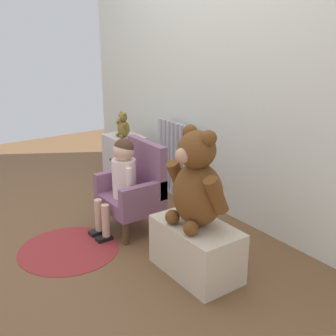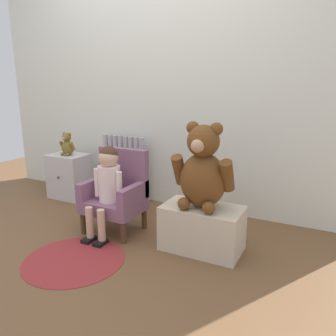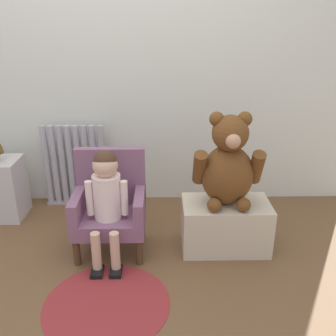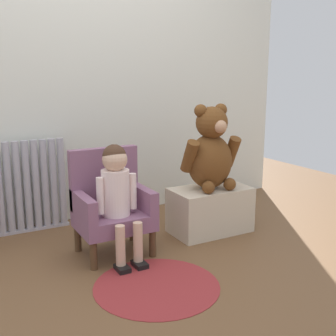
{
  "view_description": "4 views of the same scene",
  "coord_description": "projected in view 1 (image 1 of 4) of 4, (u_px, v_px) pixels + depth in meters",
  "views": [
    {
      "loc": [
        2.51,
        -0.98,
        1.44
      ],
      "look_at": [
        0.4,
        0.5,
        0.57
      ],
      "focal_mm": 45.0,
      "sensor_mm": 36.0,
      "label": 1
    },
    {
      "loc": [
        1.52,
        -1.56,
        1.14
      ],
      "look_at": [
        0.46,
        0.5,
        0.56
      ],
      "focal_mm": 35.0,
      "sensor_mm": 36.0,
      "label": 2
    },
    {
      "loc": [
        0.35,
        -1.66,
        1.41
      ],
      "look_at": [
        0.39,
        0.46,
        0.56
      ],
      "focal_mm": 40.0,
      "sensor_mm": 36.0,
      "label": 3
    },
    {
      "loc": [
        -0.88,
        -1.91,
        1.1
      ],
      "look_at": [
        0.44,
        0.48,
        0.5
      ],
      "focal_mm": 45.0,
      "sensor_mm": 36.0,
      "label": 4
    }
  ],
  "objects": [
    {
      "name": "child_armchair",
      "position": [
        135.0,
        189.0,
        3.08
      ],
      "size": [
        0.44,
        0.36,
        0.65
      ],
      "color": "#825571",
      "rests_on": "ground_plane"
    },
    {
      "name": "floor_rug",
      "position": [
        69.0,
        249.0,
        2.85
      ],
      "size": [
        0.68,
        0.68,
        0.01
      ],
      "primitive_type": "cylinder",
      "color": "maroon",
      "rests_on": "ground_plane"
    },
    {
      "name": "large_teddy_bear",
      "position": [
        197.0,
        184.0,
        2.42
      ],
      "size": [
        0.43,
        0.3,
        0.59
      ],
      "color": "brown",
      "rests_on": "low_bench"
    },
    {
      "name": "radiator",
      "position": [
        175.0,
        160.0,
        3.69
      ],
      "size": [
        0.5,
        0.05,
        0.66
      ],
      "color": "#ACA9B4",
      "rests_on": "ground_plane"
    },
    {
      "name": "child_figure",
      "position": [
        121.0,
        173.0,
        2.98
      ],
      "size": [
        0.25,
        0.35,
        0.7
      ],
      "color": "silver",
      "rests_on": "ground_plane"
    },
    {
      "name": "small_teddy_bear",
      "position": [
        123.0,
        126.0,
        3.91
      ],
      "size": [
        0.17,
        0.12,
        0.23
      ],
      "color": "brown",
      "rests_on": "small_dresser"
    },
    {
      "name": "low_bench",
      "position": [
        196.0,
        249.0,
        2.55
      ],
      "size": [
        0.56,
        0.32,
        0.32
      ],
      "primitive_type": "cube",
      "color": "beige",
      "rests_on": "ground_plane"
    },
    {
      "name": "back_wall",
      "position": [
        215.0,
        59.0,
        3.22
      ],
      "size": [
        3.8,
        0.05,
        2.4
      ],
      "primitive_type": "cube",
      "color": "silver",
      "rests_on": "ground_plane"
    },
    {
      "name": "small_dresser",
      "position": [
        125.0,
        159.0,
        4.05
      ],
      "size": [
        0.39,
        0.32,
        0.46
      ],
      "color": "silver",
      "rests_on": "ground_plane"
    },
    {
      "name": "ground_plane",
      "position": [
        77.0,
        243.0,
        2.94
      ],
      "size": [
        6.0,
        6.0,
        0.0
      ],
      "primitive_type": "plane",
      "color": "brown"
    }
  ]
}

